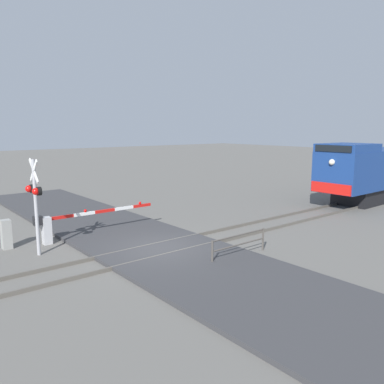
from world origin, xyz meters
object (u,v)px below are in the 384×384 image
(utility_cabinet, at_px, (6,234))
(guard_railing, at_px, (239,242))
(crossing_signal, at_px, (35,196))
(crossing_gate, at_px, (63,223))

(utility_cabinet, xyz_separation_m, guard_railing, (6.99, 6.78, 0.00))
(crossing_signal, xyz_separation_m, crossing_gate, (-1.29, 1.55, -1.57))
(crossing_gate, height_order, guard_railing, crossing_gate)
(utility_cabinet, height_order, guard_railing, utility_cabinet)
(crossing_gate, bearing_deg, guard_railing, 34.31)
(crossing_gate, distance_m, utility_cabinet, 2.34)
(utility_cabinet, relative_size, guard_railing, 0.43)
(crossing_gate, distance_m, guard_railing, 7.96)
(utility_cabinet, bearing_deg, crossing_signal, 23.73)
(crossing_signal, xyz_separation_m, guard_railing, (5.28, 6.03, -1.77))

